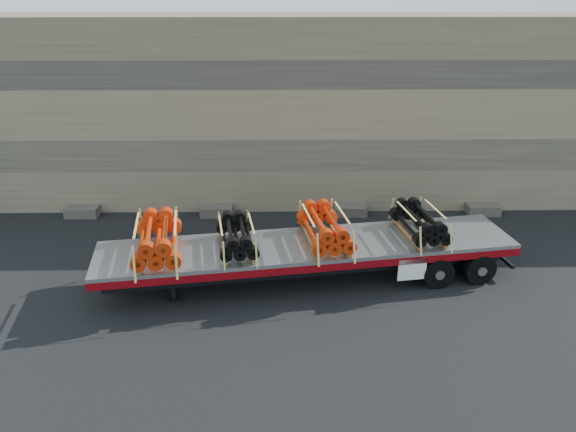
% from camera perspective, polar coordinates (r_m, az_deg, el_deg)
% --- Properties ---
extents(ground, '(120.00, 120.00, 0.00)m').
position_cam_1_polar(ground, '(16.85, 1.37, -6.06)').
color(ground, black).
rests_on(ground, ground).
extents(rock_wall, '(44.00, 3.00, 7.00)m').
position_cam_1_polar(rock_wall, '(21.74, 0.83, 10.55)').
color(rock_wall, '#7A6B54').
rests_on(rock_wall, ground).
extents(trailer, '(12.13, 4.12, 1.19)m').
position_cam_1_polar(trailer, '(16.34, 2.00, -4.67)').
color(trailer, '#A5A7AC').
rests_on(trailer, ground).
extents(bundle_front, '(1.63, 2.67, 0.89)m').
position_cam_1_polar(bundle_front, '(15.64, -13.12, -2.37)').
color(bundle_front, red).
rests_on(bundle_front, trailer).
extents(bundle_midfront, '(1.34, 2.20, 0.73)m').
position_cam_1_polar(bundle_midfront, '(15.66, -5.25, -2.11)').
color(bundle_midfront, black).
rests_on(bundle_midfront, trailer).
extents(bundle_midrear, '(1.56, 2.56, 0.85)m').
position_cam_1_polar(bundle_midrear, '(16.00, 3.77, -1.28)').
color(bundle_midrear, red).
rests_on(bundle_midrear, trailer).
extents(bundle_rear, '(1.41, 2.32, 0.77)m').
position_cam_1_polar(bundle_rear, '(16.87, 13.22, -0.69)').
color(bundle_rear, black).
rests_on(bundle_rear, trailer).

